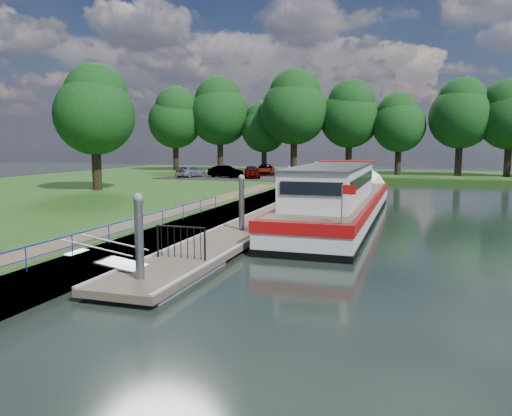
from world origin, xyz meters
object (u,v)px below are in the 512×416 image
(pontoon, at_px, (269,220))
(barge, at_px, (340,201))
(car_a, at_px, (252,172))
(car_c, at_px, (191,172))
(car_b, at_px, (226,172))
(car_d, at_px, (265,170))

(pontoon, xyz_separation_m, barge, (3.60, 2.25, 0.90))
(car_a, distance_m, car_c, 6.74)
(pontoon, bearing_deg, car_b, 116.80)
(pontoon, height_order, barge, barge)
(barge, distance_m, car_d, 28.32)
(car_c, relative_size, car_d, 0.91)
(barge, distance_m, car_a, 23.63)
(pontoon, distance_m, car_c, 26.88)
(car_b, distance_m, car_c, 3.94)
(car_c, bearing_deg, pontoon, 135.91)
(car_a, distance_m, car_b, 2.81)
(car_b, height_order, car_c, car_b)
(car_a, bearing_deg, pontoon, -90.44)
(pontoon, distance_m, barge, 4.33)
(barge, relative_size, car_d, 4.96)
(car_a, height_order, car_d, car_a)
(car_d, bearing_deg, barge, -78.12)
(car_a, relative_size, car_b, 1.01)
(barge, xyz_separation_m, car_d, (-12.19, 25.56, 0.34))
(car_d, bearing_deg, pontoon, -86.44)
(barge, height_order, car_c, barge)
(car_a, xyz_separation_m, car_c, (-6.73, -0.43, -0.08))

